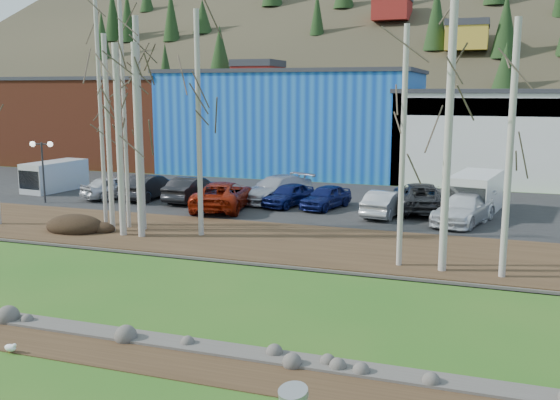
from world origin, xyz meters
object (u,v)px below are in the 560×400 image
at_px(car_7, 464,209).
at_px(car_0, 115,187).
at_px(car_4, 326,197).
at_px(car_8, 288,195).
at_px(car_6, 420,197).
at_px(van_white, 475,194).
at_px(car_3, 276,189).
at_px(car_2, 223,195).
at_px(street_lamp, 42,155).
at_px(van_grey, 53,176).
at_px(seagull, 11,348).
at_px(car_5, 385,203).
at_px(car_9, 192,189).
at_px(car_1, 150,186).

bearing_deg(car_7, car_0, -164.64).
bearing_deg(car_4, car_8, -164.14).
distance_m(car_6, van_white, 2.90).
bearing_deg(car_3, car_0, -144.79).
bearing_deg(car_6, car_7, 122.89).
relative_size(car_2, car_4, 1.46).
xyz_separation_m(street_lamp, van_grey, (-2.45, 3.83, -1.90)).
distance_m(seagull, car_5, 21.30).
distance_m(car_3, car_5, 7.24).
bearing_deg(car_2, car_8, -156.05).
bearing_deg(car_3, car_5, 5.01).
bearing_deg(car_4, car_9, -161.27).
distance_m(car_4, van_grey, 18.69).
bearing_deg(car_7, car_8, -172.01).
height_order(car_8, van_grey, van_grey).
bearing_deg(seagull, car_1, 113.02).
bearing_deg(car_9, car_2, 151.64).
height_order(car_0, car_3, car_3).
bearing_deg(seagull, street_lamp, 128.72).
distance_m(seagull, car_4, 21.57).
height_order(car_0, car_7, car_7).
relative_size(car_3, car_9, 1.16).
height_order(car_0, car_9, car_9).
bearing_deg(car_0, car_7, -155.06).
xyz_separation_m(car_0, van_white, (21.15, 2.14, 0.37)).
relative_size(car_8, van_grey, 0.84).
relative_size(street_lamp, car_7, 0.73).
relative_size(seagull, car_7, 0.08).
bearing_deg(seagull, car_3, 92.90).
bearing_deg(car_1, seagull, 113.68).
relative_size(seagull, car_1, 0.09).
xyz_separation_m(seagull, car_3, (-0.47, 22.53, 0.74)).
xyz_separation_m(car_1, car_8, (8.85, 0.41, -0.09)).
xyz_separation_m(car_3, car_8, (1.14, -1.16, -0.11)).
bearing_deg(van_grey, car_3, 10.17).
height_order(car_9, van_white, van_white).
bearing_deg(car_4, car_6, 25.67).
relative_size(car_9, van_white, 0.87).
relative_size(car_1, car_6, 0.80).
height_order(car_2, van_white, van_white).
relative_size(street_lamp, car_2, 0.64).
distance_m(car_8, van_grey, 16.47).
xyz_separation_m(car_4, car_7, (7.56, -1.54, 0.07)).
xyz_separation_m(car_2, car_9, (-2.79, 1.66, -0.04)).
xyz_separation_m(car_3, car_9, (-4.82, -1.57, -0.02)).
relative_size(car_5, car_7, 0.84).
relative_size(car_7, car_9, 1.11).
xyz_separation_m(car_5, car_6, (1.59, 1.96, 0.10)).
distance_m(car_2, car_9, 3.25).
distance_m(car_0, van_white, 21.26).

